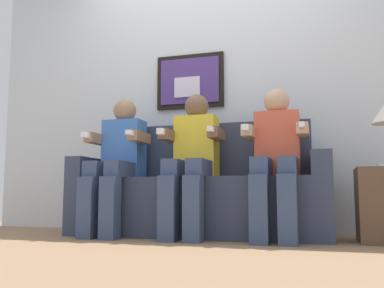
% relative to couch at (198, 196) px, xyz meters
% --- Properties ---
extents(ground_plane, '(5.73, 5.73, 0.00)m').
position_rel_couch_xyz_m(ground_plane, '(0.00, -0.33, -0.31)').
color(ground_plane, '#8C6B4C').
extents(back_wall_assembly, '(4.41, 0.10, 2.60)m').
position_rel_couch_xyz_m(back_wall_assembly, '(-0.01, 0.44, 0.99)').
color(back_wall_assembly, silver).
rests_on(back_wall_assembly, ground_plane).
extents(couch, '(2.01, 0.58, 0.90)m').
position_rel_couch_xyz_m(couch, '(0.00, 0.00, 0.00)').
color(couch, '#333D56').
rests_on(couch, ground_plane).
extents(person_on_left, '(0.46, 0.56, 1.11)m').
position_rel_couch_xyz_m(person_on_left, '(-0.63, -0.17, 0.29)').
color(person_on_left, '#3F72CC').
rests_on(person_on_left, ground_plane).
extents(person_in_middle, '(0.46, 0.56, 1.11)m').
position_rel_couch_xyz_m(person_in_middle, '(-0.00, -0.17, 0.29)').
color(person_in_middle, yellow).
rests_on(person_in_middle, ground_plane).
extents(person_on_right, '(0.46, 0.56, 1.11)m').
position_rel_couch_xyz_m(person_on_right, '(0.63, -0.17, 0.29)').
color(person_on_right, '#D8593F').
rests_on(person_on_right, ground_plane).
extents(spare_remote_on_table, '(0.04, 0.13, 0.02)m').
position_rel_couch_xyz_m(spare_remote_on_table, '(1.31, -0.15, 0.20)').
color(spare_remote_on_table, white).
rests_on(spare_remote_on_table, side_table_right).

